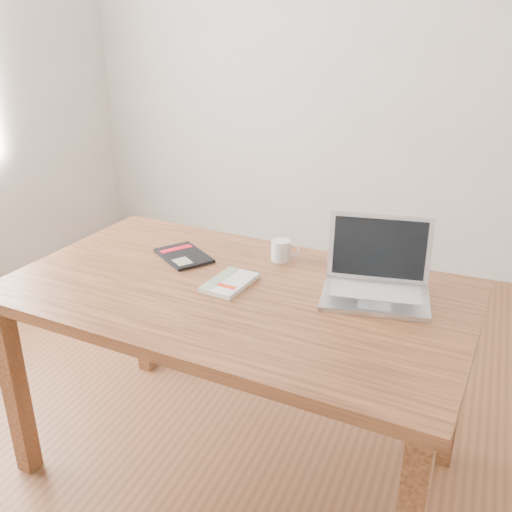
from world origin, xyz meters
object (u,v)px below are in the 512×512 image
at_px(laptop, 377,279).
at_px(desk, 236,312).
at_px(black_guidebook, 183,256).
at_px(white_guidebook, 230,283).
at_px(coffee_mug, 282,250).

bearing_deg(laptop, desk, -171.75).
bearing_deg(laptop, black_guidebook, 168.74).
bearing_deg(desk, black_guidebook, 154.62).
distance_m(white_guidebook, coffee_mug, 0.28).
xyz_separation_m(black_guidebook, laptop, (0.72, -0.02, 0.04)).
height_order(white_guidebook, coffee_mug, coffee_mug).
xyz_separation_m(desk, coffee_mug, (0.06, 0.28, 0.13)).
height_order(white_guidebook, laptop, laptop).
bearing_deg(coffee_mug, desk, -122.22).
xyz_separation_m(black_guidebook, coffee_mug, (0.35, 0.11, 0.03)).
distance_m(desk, white_guidebook, 0.10).
relative_size(desk, white_guidebook, 7.47).
height_order(white_guidebook, black_guidebook, white_guidebook).
height_order(desk, black_guidebook, black_guidebook).
xyz_separation_m(white_guidebook, laptop, (0.46, 0.12, 0.04)).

